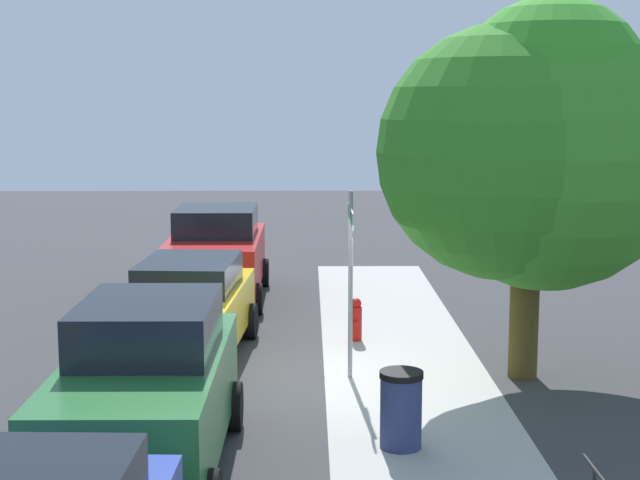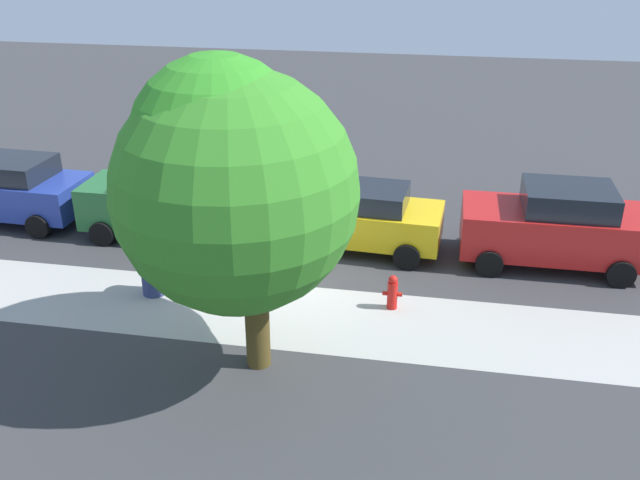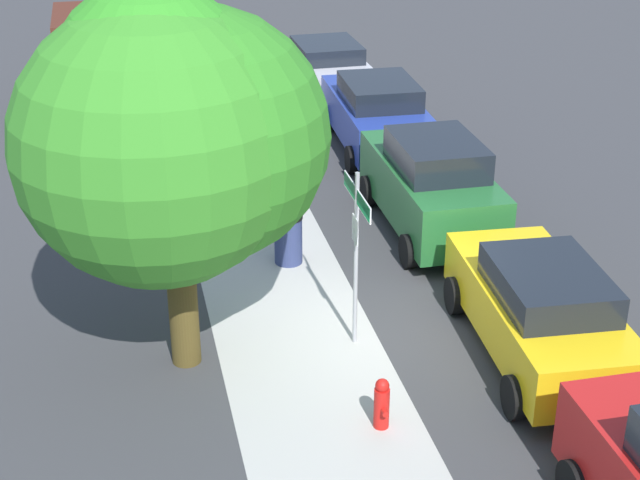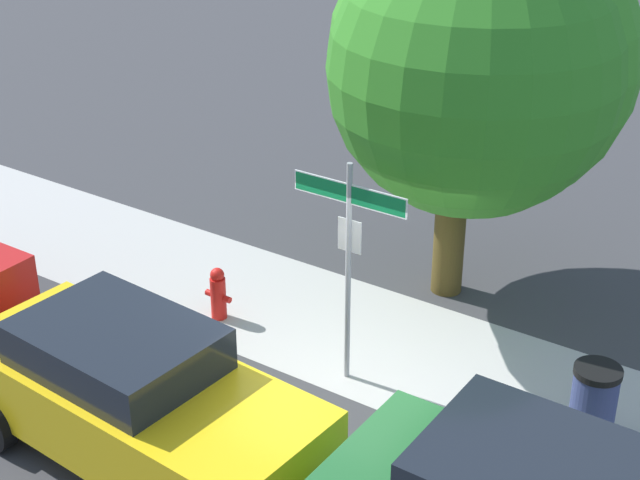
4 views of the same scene
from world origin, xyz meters
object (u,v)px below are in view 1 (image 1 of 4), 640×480
(car_red, at_px, (216,254))
(car_yellow, at_px, (188,310))
(shade_tree, at_px, (529,146))
(street_sign, at_px, (351,249))
(car_green, at_px, (147,390))
(trash_bin, at_px, (401,409))
(fire_hydrant, at_px, (356,319))

(car_red, height_order, car_yellow, car_red)
(shade_tree, bearing_deg, car_red, -139.92)
(street_sign, relative_size, car_green, 0.67)
(street_sign, relative_size, trash_bin, 2.98)
(shade_tree, xyz_separation_m, car_yellow, (-1.43, -5.25, -2.76))
(street_sign, height_order, car_red, street_sign)
(car_green, relative_size, fire_hydrant, 5.57)
(car_red, relative_size, car_yellow, 0.95)
(shade_tree, bearing_deg, street_sign, -98.24)
(car_green, bearing_deg, car_red, -178.93)
(car_yellow, bearing_deg, trash_bin, 41.48)
(fire_hydrant, bearing_deg, trash_bin, 3.26)
(shade_tree, height_order, car_yellow, shade_tree)
(street_sign, relative_size, shade_tree, 0.51)
(trash_bin, bearing_deg, shade_tree, 141.34)
(street_sign, xyz_separation_m, trash_bin, (3.00, 0.50, -1.53))
(shade_tree, distance_m, car_red, 8.55)
(trash_bin, bearing_deg, car_yellow, -142.13)
(car_red, distance_m, trash_bin, 9.40)
(street_sign, bearing_deg, fire_hydrant, 174.98)
(trash_bin, bearing_deg, street_sign, -170.56)
(car_green, bearing_deg, car_yellow, -178.04)
(street_sign, xyz_separation_m, car_yellow, (-1.05, -2.65, -1.17))
(car_red, distance_m, car_green, 9.60)
(street_sign, bearing_deg, trash_bin, 9.44)
(shade_tree, relative_size, car_green, 1.33)
(car_green, xyz_separation_m, trash_bin, (-0.75, 3.01, -0.50))
(trash_bin, bearing_deg, fire_hydrant, -176.74)
(car_green, height_order, fire_hydrant, car_green)
(street_sign, height_order, fire_hydrant, street_sign)
(street_sign, bearing_deg, car_yellow, -111.62)
(car_red, relative_size, trash_bin, 4.36)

